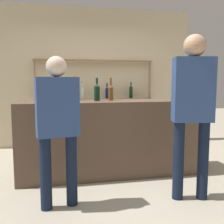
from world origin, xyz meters
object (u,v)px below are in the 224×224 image
at_px(counter_bottle_2, 111,92).
at_px(counter_bottle_1, 97,92).
at_px(cork_jar, 57,97).
at_px(customer_right, 193,103).
at_px(wine_glass, 184,92).
at_px(customer_left, 58,121).
at_px(counter_bottle_0, 75,91).

bearing_deg(counter_bottle_2, counter_bottle_1, -161.04).
bearing_deg(cork_jar, customer_right, -33.96).
relative_size(counter_bottle_2, wine_glass, 2.09).
distance_m(cork_jar, customer_left, 0.90).
bearing_deg(wine_glass, counter_bottle_1, -175.86).
relative_size(counter_bottle_2, customer_right, 0.18).
height_order(cork_jar, customer_right, customer_right).
bearing_deg(cork_jar, counter_bottle_2, 5.87).
distance_m(wine_glass, cork_jar, 1.91).
bearing_deg(counter_bottle_0, counter_bottle_1, -19.98).
distance_m(counter_bottle_2, customer_right, 1.27).
relative_size(counter_bottle_2, customer_left, 0.20).
height_order(counter_bottle_1, customer_left, customer_left).
distance_m(counter_bottle_0, customer_right, 1.62).
bearing_deg(counter_bottle_0, customer_left, -103.93).
bearing_deg(counter_bottle_1, cork_jar, -179.42).
height_order(counter_bottle_2, customer_left, customer_left).
height_order(counter_bottle_0, counter_bottle_1, counter_bottle_0).
relative_size(counter_bottle_1, wine_glass, 2.06).
distance_m(counter_bottle_1, customer_left, 1.07).
bearing_deg(counter_bottle_2, counter_bottle_0, 176.14).
height_order(counter_bottle_2, customer_right, customer_right).
bearing_deg(customer_left, cork_jar, -9.96).
bearing_deg(customer_right, counter_bottle_1, 53.92).
height_order(wine_glass, cork_jar, wine_glass).
height_order(customer_right, customer_left, customer_right).
height_order(cork_jar, customer_left, customer_left).
height_order(counter_bottle_0, customer_right, customer_right).
relative_size(cork_jar, customer_right, 0.08).
xyz_separation_m(wine_glass, customer_right, (-0.45, -1.08, -0.08)).
height_order(counter_bottle_2, wine_glass, counter_bottle_2).
distance_m(cork_jar, customer_right, 1.75).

